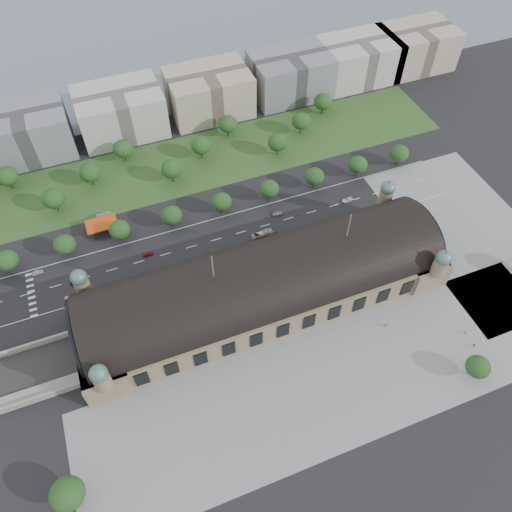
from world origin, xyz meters
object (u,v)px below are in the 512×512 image
object	(u,v)px
parked_car_0	(77,308)
parked_car_1	(132,291)
traffic_car_6	(347,200)
parked_car_2	(75,304)
parked_car_5	(156,280)
pedestrian_1	(465,332)
parked_car_6	(171,276)
petrol_station	(104,221)
traffic_car_1	(38,272)
bus_mid	(263,234)
bus_east	(322,226)
bus_west	(225,255)
traffic_car_3	(148,254)
pedestrian_4	(474,346)
parked_car_3	(99,299)
traffic_car_5	(278,214)
traffic_car_4	(256,241)
traffic_car_2	(77,282)
parked_car_4	(180,273)
pedestrian_0	(386,326)

from	to	relation	value
parked_car_0	parked_car_1	xyz separation A→B (m)	(23.00, 0.36, -0.15)
traffic_car_6	parked_car_2	xyz separation A→B (m)	(-132.83, -13.46, -0.04)
parked_car_5	pedestrian_1	world-z (taller)	pedestrian_1
parked_car_0	parked_car_6	world-z (taller)	parked_car_0
parked_car_1	parked_car_0	bearing A→B (deg)	-128.88
petrol_station	parked_car_6	distance (m)	45.73
traffic_car_1	bus_mid	size ratio (longest dim) A/B	0.43
parked_car_2	bus_east	distance (m)	113.42
parked_car_0	parked_car_2	world-z (taller)	parked_car_0
parked_car_6	bus_mid	size ratio (longest dim) A/B	0.49
parked_car_2	bus_west	xyz separation A→B (m)	(65.67, 2.00, 0.95)
traffic_car_3	pedestrian_4	size ratio (longest dim) A/B	2.62
petrol_station	parked_car_5	size ratio (longest dim) A/B	2.41
bus_west	parked_car_3	bearing A→B (deg)	95.63
parked_car_6	pedestrian_1	xyz separation A→B (m)	(100.81, -69.02, 0.07)
pedestrian_4	traffic_car_5	bearing A→B (deg)	-90.05
traffic_car_1	traffic_car_4	bearing A→B (deg)	-101.84
petrol_station	parked_car_2	distance (m)	44.81
traffic_car_6	pedestrian_1	world-z (taller)	pedestrian_1
traffic_car_3	parked_car_2	xyz separation A→B (m)	(-34.03, -15.44, 0.02)
parked_car_1	bus_west	xyz separation A→B (m)	(42.50, 3.85, 0.99)
parked_car_1	bus_mid	xyz separation A→B (m)	(62.90, 8.85, 0.88)
traffic_car_2	parked_car_5	size ratio (longest dim) A/B	0.95
parked_car_2	bus_mid	bearing A→B (deg)	74.03
traffic_car_6	parked_car_2	bearing A→B (deg)	-87.04
traffic_car_5	parked_car_4	size ratio (longest dim) A/B	1.21
traffic_car_6	pedestrian_0	size ratio (longest dim) A/B	2.75
parked_car_4	pedestrian_4	size ratio (longest dim) A/B	2.20
petrol_station	parked_car_1	size ratio (longest dim) A/B	2.95
parked_car_5	bus_west	distance (m)	31.94
traffic_car_3	parked_car_4	world-z (taller)	traffic_car_3
parked_car_1	parked_car_4	size ratio (longest dim) A/B	1.19
traffic_car_1	parked_car_2	distance (m)	25.95
traffic_car_4	parked_car_6	distance (m)	41.33
bus_west	pedestrian_4	bearing A→B (deg)	-133.09
traffic_car_1	parked_car_3	xyz separation A→B (m)	(22.34, -23.57, 0.03)
traffic_car_4	parked_car_4	bearing A→B (deg)	-77.30
parked_car_2	bus_mid	size ratio (longest dim) A/B	0.44
traffic_car_5	bus_west	size ratio (longest dim) A/B	0.41
traffic_car_3	parked_car_0	distance (m)	38.19
parked_car_2	parked_car_3	bearing A→B (deg)	63.51
bus_east	parked_car_0	bearing A→B (deg)	88.05
bus_west	pedestrian_4	world-z (taller)	bus_west
parked_car_1	bus_east	world-z (taller)	bus_east
parked_car_2	bus_mid	world-z (taller)	bus_mid
traffic_car_3	parked_car_2	size ratio (longest dim) A/B	0.98
parked_car_4	bus_west	world-z (taller)	bus_west
parked_car_2	parked_car_4	bearing A→B (deg)	69.38
parked_car_5	bus_east	bearing A→B (deg)	70.56
traffic_car_3	parked_car_0	size ratio (longest dim) A/B	0.97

